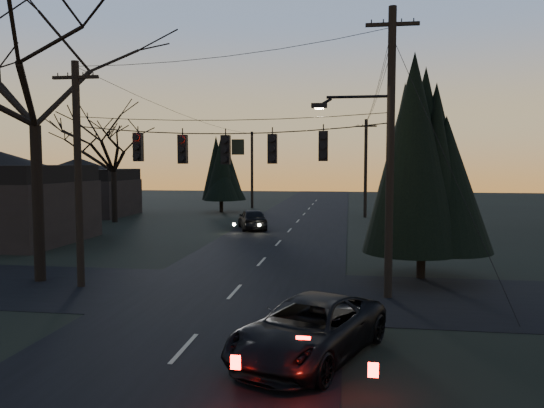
# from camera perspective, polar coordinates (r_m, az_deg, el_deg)

# --- Properties ---
(main_road) EXTENTS (8.00, 120.00, 0.02)m
(main_road) POSITION_cam_1_polar(r_m,az_deg,el_deg) (29.37, 0.15, -4.81)
(main_road) COLOR black
(main_road) RESTS_ON ground
(cross_road) EXTENTS (60.00, 7.00, 0.02)m
(cross_road) POSITION_cam_1_polar(r_m,az_deg,el_deg) (19.71, -4.04, -9.42)
(cross_road) COLOR black
(cross_road) RESTS_ON ground
(utility_pole_right) EXTENTS (5.00, 0.30, 10.00)m
(utility_pole_right) POSITION_cam_1_polar(r_m,az_deg,el_deg) (19.33, 12.34, -9.82)
(utility_pole_right) COLOR black
(utility_pole_right) RESTS_ON ground
(utility_pole_left) EXTENTS (1.80, 0.30, 8.50)m
(utility_pole_left) POSITION_cam_1_polar(r_m,az_deg,el_deg) (21.77, -19.83, -8.36)
(utility_pole_left) COLOR black
(utility_pole_left) RESTS_ON ground
(utility_pole_far_r) EXTENTS (1.80, 0.30, 8.50)m
(utility_pole_far_r) POSITION_cam_1_polar(r_m,az_deg,el_deg) (46.95, 9.97, -1.42)
(utility_pole_far_r) COLOR black
(utility_pole_far_r) RESTS_ON ground
(utility_pole_far_l) EXTENTS (0.30, 0.30, 8.00)m
(utility_pole_far_l) POSITION_cam_1_polar(r_m,az_deg,el_deg) (55.82, -2.15, -0.44)
(utility_pole_far_l) COLOR black
(utility_pole_far_l) RESTS_ON ground
(span_signal_assembly) EXTENTS (11.50, 0.44, 1.57)m
(span_signal_assembly) POSITION_cam_1_polar(r_m,az_deg,el_deg) (19.20, -4.83, 6.02)
(span_signal_assembly) COLOR black
(span_signal_assembly) RESTS_ON ground
(bare_tree_left) EXTENTS (9.52, 9.52, 12.40)m
(bare_tree_left) POSITION_cam_1_polar(r_m,az_deg,el_deg) (23.26, -24.32, 13.81)
(bare_tree_left) COLOR black
(bare_tree_left) RESTS_ON ground
(evergreen_right) EXTENTS (4.05, 4.05, 7.86)m
(evergreen_right) POSITION_cam_1_polar(r_m,az_deg,el_deg) (22.32, 15.94, 3.75)
(evergreen_right) COLOR black
(evergreen_right) RESTS_ON ground
(bare_tree_dist) EXTENTS (7.73, 7.73, 8.05)m
(bare_tree_dist) POSITION_cam_1_polar(r_m,az_deg,el_deg) (44.12, -16.70, 5.41)
(bare_tree_dist) COLOR black
(bare_tree_dist) RESTS_ON ground
(evergreen_dist) EXTENTS (3.64, 3.64, 6.45)m
(evergreen_dist) POSITION_cam_1_polar(r_m,az_deg,el_deg) (51.30, -5.50, 3.38)
(evergreen_dist) COLOR black
(evergreen_dist) RESTS_ON ground
(house_left_far) EXTENTS (9.00, 7.00, 5.20)m
(house_left_far) POSITION_cam_1_polar(r_m,az_deg,el_deg) (50.83, -20.02, 1.76)
(house_left_far) COLOR black
(house_left_far) RESTS_ON ground
(suv_near) EXTENTS (4.13, 5.61, 1.42)m
(suv_near) POSITION_cam_1_polar(r_m,az_deg,el_deg) (13.17, 4.03, -13.31)
(suv_near) COLOR black
(suv_near) RESTS_ON ground
(sedan_oncoming_a) EXTENTS (3.00, 4.72, 1.50)m
(sedan_oncoming_a) POSITION_cam_1_polar(r_m,az_deg,el_deg) (37.77, -2.12, -1.62)
(sedan_oncoming_a) COLOR black
(sedan_oncoming_a) RESTS_ON ground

